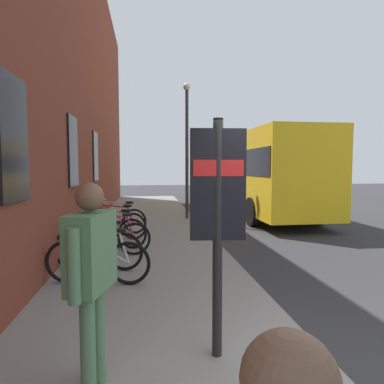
# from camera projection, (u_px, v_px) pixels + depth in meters

# --- Properties ---
(ground) EXTENTS (60.00, 60.00, 0.00)m
(ground) POSITION_uv_depth(u_px,v_px,m) (254.00, 244.00, 8.99)
(ground) COLOR #2D2D30
(sidewalk_pavement) EXTENTS (24.00, 3.50, 0.12)m
(sidewalk_pavement) POSITION_uv_depth(u_px,v_px,m) (149.00, 230.00, 10.59)
(sidewalk_pavement) COLOR gray
(sidewalk_pavement) RESTS_ON ground
(station_facade) EXTENTS (22.00, 0.65, 9.65)m
(station_facade) POSITION_uv_depth(u_px,v_px,m) (84.00, 81.00, 10.95)
(station_facade) COLOR brown
(station_facade) RESTS_ON ground
(bicycle_under_window) EXTENTS (0.54, 1.75, 0.97)m
(bicycle_under_window) POSITION_uv_depth(u_px,v_px,m) (98.00, 261.00, 5.54)
(bicycle_under_window) COLOR black
(bicycle_under_window) RESTS_ON sidewalk_pavement
(bicycle_far_end) EXTENTS (0.61, 1.73, 0.97)m
(bicycle_far_end) POSITION_uv_depth(u_px,v_px,m) (98.00, 249.00, 6.33)
(bicycle_far_end) COLOR black
(bicycle_far_end) RESTS_ON sidewalk_pavement
(bicycle_beside_lamp) EXTENTS (0.48, 1.76, 0.97)m
(bicycle_beside_lamp) POSITION_uv_depth(u_px,v_px,m) (110.00, 239.00, 7.24)
(bicycle_beside_lamp) COLOR black
(bicycle_beside_lamp) RESTS_ON sidewalk_pavement
(bicycle_mid_rack) EXTENTS (0.69, 1.70, 0.97)m
(bicycle_mid_rack) POSITION_uv_depth(u_px,v_px,m) (112.00, 232.00, 8.06)
(bicycle_mid_rack) COLOR black
(bicycle_mid_rack) RESTS_ON sidewalk_pavement
(bicycle_nearest_sign) EXTENTS (0.65, 1.71, 0.97)m
(bicycle_nearest_sign) POSITION_uv_depth(u_px,v_px,m) (115.00, 225.00, 9.04)
(bicycle_nearest_sign) COLOR black
(bicycle_nearest_sign) RESTS_ON sidewalk_pavement
(bicycle_leaning_wall) EXTENTS (0.71, 1.69, 0.97)m
(bicycle_leaning_wall) POSITION_uv_depth(u_px,v_px,m) (118.00, 220.00, 9.90)
(bicycle_leaning_wall) COLOR black
(bicycle_leaning_wall) RESTS_ON sidewalk_pavement
(transit_info_sign) EXTENTS (0.13, 0.55, 2.40)m
(transit_info_sign) POSITION_uv_depth(u_px,v_px,m) (218.00, 200.00, 3.35)
(transit_info_sign) COLOR black
(transit_info_sign) RESTS_ON sidewalk_pavement
(city_bus) EXTENTS (10.51, 2.68, 3.35)m
(city_bus) POSITION_uv_depth(u_px,v_px,m) (255.00, 170.00, 15.07)
(city_bus) COLOR yellow
(city_bus) RESTS_ON ground
(pedestrian_near_bus) EXTENTS (0.65, 0.40, 1.80)m
(pedestrian_near_bus) POSITION_uv_depth(u_px,v_px,m) (91.00, 265.00, 2.86)
(pedestrian_near_bus) COLOR #4C724C
(pedestrian_near_bus) RESTS_ON sidewalk_pavement
(street_lamp) EXTENTS (0.28, 0.28, 5.01)m
(street_lamp) POSITION_uv_depth(u_px,v_px,m) (187.00, 139.00, 12.53)
(street_lamp) COLOR #333338
(street_lamp) RESTS_ON sidewalk_pavement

